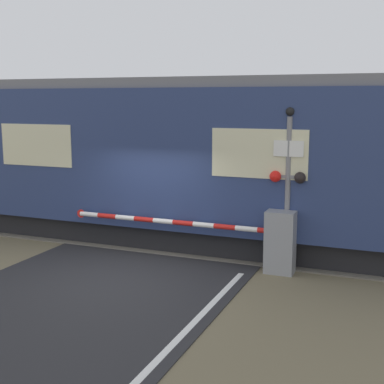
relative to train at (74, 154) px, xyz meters
The scene contains 5 objects.
ground_plane 5.02m from the train, 44.67° to the right, with size 80.00×80.00×0.00m, color #6B6047.
track_bed 3.84m from the train, ahead, with size 36.00×3.20×0.13m.
train is the anchor object (origin of this frame).
crossing_barrier 6.28m from the train, 16.96° to the right, with size 5.25×0.44×1.31m.
signal_post 6.50m from the train, 14.28° to the right, with size 0.81×0.26×3.42m.
Camera 1 is at (5.28, -9.21, 3.57)m, focal length 50.00 mm.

